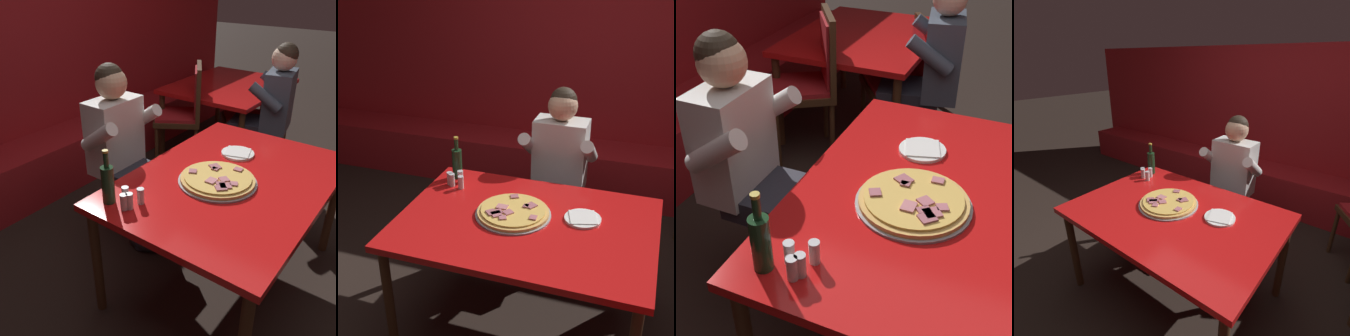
{
  "view_description": "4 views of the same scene",
  "coord_description": "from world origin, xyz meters",
  "views": [
    {
      "loc": [
        -1.71,
        -0.83,
        1.79
      ],
      "look_at": [
        -0.23,
        0.28,
        0.81
      ],
      "focal_mm": 40.0,
      "sensor_mm": 36.0,
      "label": 1
    },
    {
      "loc": [
        0.62,
        -2.18,
        2.15
      ],
      "look_at": [
        -0.19,
        0.2,
        0.95
      ],
      "focal_mm": 50.0,
      "sensor_mm": 36.0,
      "label": 2
    },
    {
      "loc": [
        -1.48,
        -0.29,
        1.83
      ],
      "look_at": [
        -0.15,
        0.3,
        0.88
      ],
      "focal_mm": 50.0,
      "sensor_mm": 36.0,
      "label": 3
    },
    {
      "loc": [
        1.02,
        -1.23,
        1.75
      ],
      "look_at": [
        -0.2,
        0.34,
        0.91
      ],
      "focal_mm": 28.0,
      "sensor_mm": 36.0,
      "label": 4
    }
  ],
  "objects": [
    {
      "name": "ground_plane",
      "position": [
        0.0,
        0.0,
        0.0
      ],
      "size": [
        24.0,
        24.0,
        0.0
      ],
      "primitive_type": "plane",
      "color": "black"
    },
    {
      "name": "plate_white_paper",
      "position": [
        0.3,
        0.12,
        0.75
      ],
      "size": [
        0.21,
        0.21,
        0.02
      ],
      "color": "white",
      "rests_on": "main_dining_table"
    },
    {
      "name": "dining_chair_far_right",
      "position": [
        1.59,
        0.59,
        0.55
      ],
      "size": [
        0.61,
        0.61,
        0.92
      ],
      "color": "#422816",
      "rests_on": "ground_plane"
    },
    {
      "name": "shaker_parmesan",
      "position": [
        -0.58,
        0.26,
        0.78
      ],
      "size": [
        0.04,
        0.04,
        0.09
      ],
      "color": "silver",
      "rests_on": "main_dining_table"
    },
    {
      "name": "main_dining_table",
      "position": [
        0.0,
        0.0,
        0.67
      ],
      "size": [
        1.45,
        1.02,
        0.74
      ],
      "color": "#422816",
      "rests_on": "ground_plane"
    },
    {
      "name": "booth_bench",
      "position": [
        0.0,
        1.86,
        0.23
      ],
      "size": [
        6.46,
        0.48,
        0.46
      ],
      "primitive_type": "cube",
      "color": "#A3191E",
      "rests_on": "ground_plane"
    },
    {
      "name": "dining_chair_near_right",
      "position": [
        1.2,
        1.14,
        0.59
      ],
      "size": [
        0.61,
        0.61,
        1.02
      ],
      "color": "#422816",
      "rests_on": "ground_plane"
    },
    {
      "name": "diner_seated_blue_shirt",
      "position": [
        -0.01,
        0.82,
        0.71
      ],
      "size": [
        0.53,
        0.53,
        1.27
      ],
      "color": "black",
      "rests_on": "ground_plane"
    },
    {
      "name": "shaker_oregano",
      "position": [
        -0.6,
        0.27,
        0.78
      ],
      "size": [
        0.04,
        0.04,
        0.09
      ],
      "color": "silver",
      "rests_on": "main_dining_table"
    },
    {
      "name": "background_dining_table",
      "position": [
        1.77,
        0.97,
        0.67
      ],
      "size": [
        1.29,
        1.02,
        0.74
      ],
      "color": "#422816",
      "rests_on": "ground_plane"
    },
    {
      "name": "diner_standing_companion",
      "position": [
        1.4,
        0.38,
        0.71
      ],
      "size": [
        0.58,
        0.59,
        1.27
      ],
      "color": "black",
      "rests_on": "ground_plane"
    },
    {
      "name": "beer_bottle",
      "position": [
        -0.6,
        0.38,
        0.85
      ],
      "size": [
        0.07,
        0.07,
        0.29
      ],
      "color": "#19381E",
      "rests_on": "main_dining_table"
    },
    {
      "name": "pizza",
      "position": [
        -0.09,
        0.04,
        0.76
      ],
      "size": [
        0.44,
        0.44,
        0.05
      ],
      "color": "#9E9EA3",
      "rests_on": "main_dining_table"
    },
    {
      "name": "booth_wall_panel",
      "position": [
        0.0,
        2.18,
        0.95
      ],
      "size": [
        6.8,
        0.16,
        1.9
      ],
      "primitive_type": "cube",
      "color": "#A3191E",
      "rests_on": "ground_plane"
    },
    {
      "name": "shaker_red_pepper_flakes",
      "position": [
        -0.55,
        0.32,
        0.78
      ],
      "size": [
        0.04,
        0.04,
        0.09
      ],
      "color": "silver",
      "rests_on": "main_dining_table"
    },
    {
      "name": "shaker_black_pepper",
      "position": [
        -0.51,
        0.24,
        0.78
      ],
      "size": [
        0.04,
        0.04,
        0.09
      ],
      "color": "silver",
      "rests_on": "main_dining_table"
    }
  ]
}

